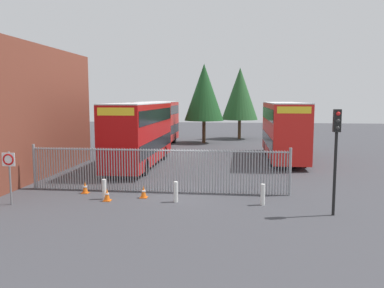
# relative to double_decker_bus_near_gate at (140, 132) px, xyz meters

# --- Properties ---
(ground_plane) EXTENTS (100.00, 100.00, 0.00)m
(ground_plane) POSITION_rel_double_decker_bus_near_gate_xyz_m (4.04, 0.64, -2.42)
(ground_plane) COLOR #3D3D42
(palisade_fence) EXTENTS (13.31, 0.14, 2.35)m
(palisade_fence) POSITION_rel_double_decker_bus_near_gate_xyz_m (2.74, -7.36, -1.24)
(palisade_fence) COLOR gray
(palisade_fence) RESTS_ON ground
(double_decker_bus_near_gate) EXTENTS (2.54, 10.81, 4.42)m
(double_decker_bus_near_gate) POSITION_rel_double_decker_bus_near_gate_xyz_m (0.00, 0.00, 0.00)
(double_decker_bus_near_gate) COLOR #B70C0C
(double_decker_bus_near_gate) RESTS_ON ground
(double_decker_bus_behind_fence_left) EXTENTS (2.54, 10.81, 4.42)m
(double_decker_bus_behind_fence_left) POSITION_rel_double_decker_bus_near_gate_xyz_m (10.30, 4.19, 0.00)
(double_decker_bus_behind_fence_left) COLOR red
(double_decker_bus_behind_fence_left) RESTS_ON ground
(double_decker_bus_behind_fence_right) EXTENTS (2.54, 10.81, 4.42)m
(double_decker_bus_behind_fence_right) POSITION_rel_double_decker_bus_near_gate_xyz_m (-1.09, 11.60, 0.00)
(double_decker_bus_behind_fence_right) COLOR red
(double_decker_bus_behind_fence_right) RESTS_ON ground
(bollard_near_left) EXTENTS (0.20, 0.20, 0.95)m
(bollard_near_left) POSITION_rel_double_decker_bus_near_gate_xyz_m (0.55, -9.10, -1.95)
(bollard_near_left) COLOR silver
(bollard_near_left) RESTS_ON ground
(bollard_center_front) EXTENTS (0.20, 0.20, 0.95)m
(bollard_center_front) POSITION_rel_double_decker_bus_near_gate_xyz_m (3.98, -9.24, -1.95)
(bollard_center_front) COLOR silver
(bollard_center_front) RESTS_ON ground
(bollard_near_right) EXTENTS (0.20, 0.20, 0.95)m
(bollard_near_right) POSITION_rel_double_decker_bus_near_gate_xyz_m (7.90, -9.28, -1.95)
(bollard_near_right) COLOR silver
(bollard_near_right) RESTS_ON ground
(traffic_cone_by_gate) EXTENTS (0.34, 0.34, 0.59)m
(traffic_cone_by_gate) POSITION_rel_double_decker_bus_near_gate_xyz_m (-0.79, -8.11, -2.13)
(traffic_cone_by_gate) COLOR orange
(traffic_cone_by_gate) RESTS_ON ground
(traffic_cone_mid_forecourt) EXTENTS (0.34, 0.34, 0.59)m
(traffic_cone_mid_forecourt) POSITION_rel_double_decker_bus_near_gate_xyz_m (0.79, -9.42, -2.13)
(traffic_cone_mid_forecourt) COLOR orange
(traffic_cone_mid_forecourt) RESTS_ON ground
(traffic_cone_near_kerb) EXTENTS (0.34, 0.34, 0.59)m
(traffic_cone_near_kerb) POSITION_rel_double_decker_bus_near_gate_xyz_m (2.33, -8.66, -2.13)
(traffic_cone_near_kerb) COLOR orange
(traffic_cone_near_kerb) RESTS_ON ground
(speed_limit_sign_post) EXTENTS (0.60, 0.14, 2.40)m
(speed_limit_sign_post) POSITION_rel_double_decker_bus_near_gate_xyz_m (-3.27, -10.54, -0.65)
(speed_limit_sign_post) COLOR slate
(speed_limit_sign_post) RESTS_ON ground
(traffic_light_kerbside) EXTENTS (0.28, 0.33, 4.30)m
(traffic_light_kerbside) POSITION_rel_double_decker_bus_near_gate_xyz_m (10.66, -10.51, 0.56)
(traffic_light_kerbside) COLOR black
(traffic_light_kerbside) RESTS_ON ground
(tree_tall_back) EXTENTS (4.20, 4.20, 8.27)m
(tree_tall_back) POSITION_rel_double_decker_bus_near_gate_xyz_m (7.00, 19.50, 2.84)
(tree_tall_back) COLOR #4C3823
(tree_tall_back) RESTS_ON ground
(tree_short_side) EXTENTS (4.15, 4.15, 8.34)m
(tree_short_side) POSITION_rel_double_decker_bus_near_gate_xyz_m (3.21, 14.77, 2.94)
(tree_short_side) COLOR #4C3823
(tree_short_side) RESTS_ON ground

